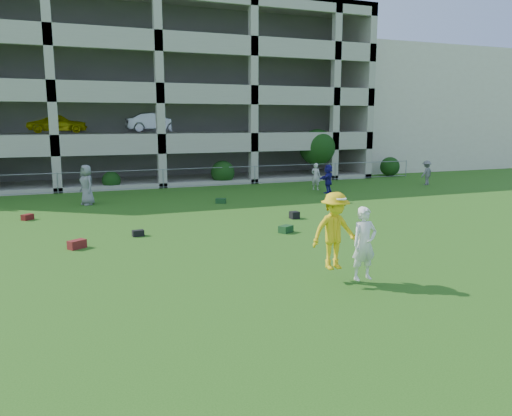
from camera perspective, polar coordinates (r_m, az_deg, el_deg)
name	(u,v)px	position (r m, az deg, el deg)	size (l,w,h in m)	color
ground	(303,279)	(13.24, 5.44, -8.04)	(100.00, 100.00, 0.00)	#235114
stucco_building	(391,111)	(48.63, 15.15, 10.70)	(16.00, 14.00, 10.00)	beige
bystander_c	(87,185)	(25.77, -18.78, 2.52)	(0.96, 0.63, 1.97)	gray
bystander_d	(328,179)	(28.80, 8.24, 3.34)	(1.51, 0.48, 1.63)	navy
bystander_e	(316,177)	(29.94, 6.85, 3.59)	(0.58, 0.38, 1.60)	silver
bystander_f	(426,173)	(33.81, 18.91, 3.82)	(1.01, 0.58, 1.57)	slate
bag_red_a	(77,244)	(17.16, -19.78, -3.92)	(0.55, 0.30, 0.28)	maroon
bag_black_b	(138,233)	(18.36, -13.33, -2.81)	(0.40, 0.25, 0.22)	black
bag_green_c	(286,229)	(18.47, 3.43, -2.42)	(0.50, 0.35, 0.26)	#133413
crate_d	(294,215)	(21.11, 4.41, -0.81)	(0.35, 0.35, 0.30)	black
bag_black_e	(339,200)	(25.45, 9.49, 0.93)	(0.60, 0.30, 0.30)	black
bag_red_f	(27,217)	(22.85, -24.66, -0.95)	(0.45, 0.28, 0.24)	#530E13
bag_green_g	(221,201)	(25.01, -4.05, 0.83)	(0.50, 0.30, 0.25)	#153A19
frisbee_contest	(341,234)	(12.67, 9.70, -2.90)	(1.46, 1.23, 2.12)	yellow
parking_garage	(138,95)	(39.39, -13.29, 12.51)	(30.00, 14.00, 12.00)	#9E998C
fence	(163,178)	(30.96, -10.57, 3.35)	(36.06, 0.06, 1.20)	gray
shrub_row	(231,161)	(32.70, -2.90, 5.43)	(34.38, 2.52, 3.50)	#163D11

